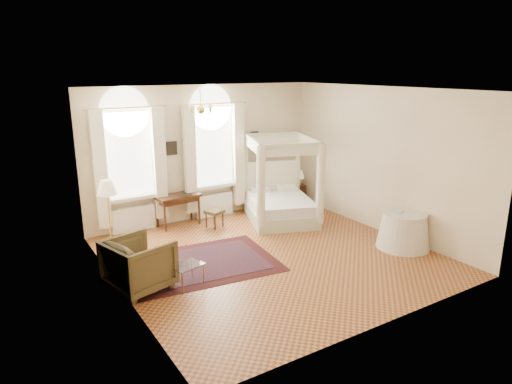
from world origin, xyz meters
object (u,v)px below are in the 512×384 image
stool (214,213)px  floor_lamp (107,192)px  side_table (404,230)px  nightstand (297,194)px  coffee_table (187,267)px  armchair (139,264)px  writing_desk (178,199)px  canopy_bed (281,202)px

stool → floor_lamp: size_ratio=0.31×
side_table → stool: bearing=131.1°
nightstand → stool: size_ratio=1.12×
coffee_table → side_table: size_ratio=0.57×
armchair → stool: bearing=-65.5°
writing_desk → floor_lamp: (-1.84, -0.88, 0.67)m
canopy_bed → writing_desk: canopy_bed is taller
canopy_bed → coffee_table: (-3.40, -2.01, -0.13)m
stool → writing_desk: bearing=140.8°
armchair → floor_lamp: (0.00, 1.81, 0.87)m
canopy_bed → armchair: canopy_bed is taller
canopy_bed → nightstand: canopy_bed is taller
writing_desk → side_table: bearing=-47.2°
coffee_table → side_table: (4.59, -0.81, 0.03)m
canopy_bed → floor_lamp: canopy_bed is taller
canopy_bed → floor_lamp: 4.23m
canopy_bed → stool: size_ratio=4.81×
writing_desk → floor_lamp: 2.14m
writing_desk → armchair: (-1.84, -2.69, -0.20)m
writing_desk → coffee_table: size_ratio=1.67×
coffee_table → floor_lamp: bearing=109.6°
canopy_bed → coffee_table: 3.95m
side_table → canopy_bed: bearing=112.9°
writing_desk → canopy_bed: bearing=-22.8°
armchair → coffee_table: armchair is taller
nightstand → coffee_table: nightstand is taller
armchair → floor_lamp: size_ratio=0.65×
canopy_bed → nightstand: (1.25, 0.97, -0.20)m
nightstand → writing_desk: 3.59m
coffee_table → writing_desk: bearing=69.9°
stool → armchair: (-2.52, -2.13, 0.10)m
stool → side_table: size_ratio=0.43×
canopy_bed → stool: bearing=165.7°
writing_desk → side_table: (3.50, -3.79, -0.28)m
armchair → floor_lamp: 2.01m
armchair → nightstand: bearing=-79.3°
stool → floor_lamp: (-2.52, -0.32, 0.97)m
writing_desk → armchair: bearing=-124.3°
side_table → floor_lamp: bearing=151.4°
stool → armchair: size_ratio=0.48×
canopy_bed → stool: 1.69m
nightstand → armchair: bearing=-153.5°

